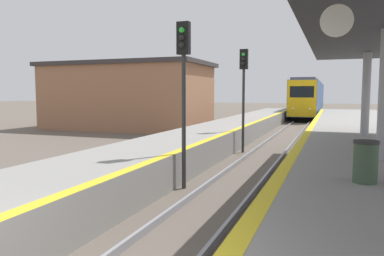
# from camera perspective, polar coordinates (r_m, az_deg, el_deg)

# --- Properties ---
(train) EXTENTS (2.63, 23.97, 4.21)m
(train) POSITION_cam_1_polar(r_m,az_deg,el_deg) (47.21, 17.44, 4.38)
(train) COLOR black
(train) RESTS_ON ground
(signal_near) EXTENTS (0.36, 0.31, 4.73)m
(signal_near) POSITION_cam_1_polar(r_m,az_deg,el_deg) (10.64, -1.31, 8.26)
(signal_near) COLOR #2D2D2D
(signal_near) RESTS_ON ground
(signal_mid) EXTENTS (0.36, 0.31, 4.73)m
(signal_mid) POSITION_cam_1_polar(r_m,az_deg,el_deg) (17.36, 7.87, 7.09)
(signal_mid) COLOR #2D2D2D
(signal_mid) RESTS_ON ground
(trash_bin) EXTENTS (0.47, 0.47, 0.82)m
(trash_bin) POSITION_cam_1_polar(r_m,az_deg,el_deg) (7.99, 24.92, -4.66)
(trash_bin) COLOR #384C38
(trash_bin) RESTS_ON platform_right
(station_building) EXTENTS (12.62, 6.92, 5.06)m
(station_building) POSITION_cam_1_polar(r_m,az_deg,el_deg) (29.65, -9.73, 4.88)
(station_building) COLOR #9E6B4C
(station_building) RESTS_ON ground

